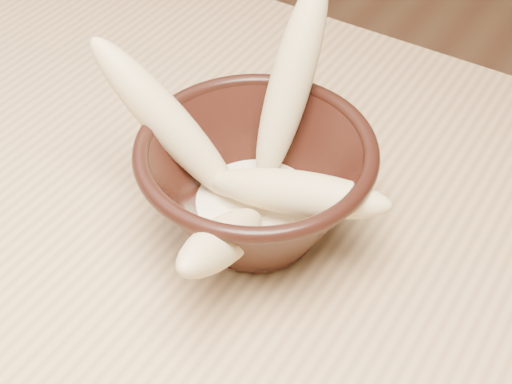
{
  "coord_description": "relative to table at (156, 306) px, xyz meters",
  "views": [
    {
      "loc": [
        0.28,
        -0.28,
        1.2
      ],
      "look_at": [
        0.07,
        0.06,
        0.8
      ],
      "focal_mm": 50.0,
      "sensor_mm": 36.0,
      "label": 1
    }
  ],
  "objects": [
    {
      "name": "banana_left",
      "position": [
        -0.01,
        0.05,
        0.17
      ],
      "size": [
        0.15,
        0.05,
        0.14
      ],
      "primitive_type": "ellipsoid",
      "rotation": [
        0.8,
        0.0,
        -1.48
      ],
      "color": "#E9CA8A",
      "rests_on": "bowl"
    },
    {
      "name": "table",
      "position": [
        0.0,
        0.0,
        0.0
      ],
      "size": [
        1.2,
        0.8,
        0.75
      ],
      "color": "tan",
      "rests_on": "ground"
    },
    {
      "name": "banana_upright",
      "position": [
        0.06,
        0.13,
        0.19
      ],
      "size": [
        0.04,
        0.12,
        0.16
      ],
      "primitive_type": "ellipsoid",
      "rotation": [
        0.57,
        0.0,
        3.19
      ],
      "color": "#E9CA8A",
      "rests_on": "bowl"
    },
    {
      "name": "bowl",
      "position": [
        0.07,
        0.06,
        0.14
      ],
      "size": [
        0.19,
        0.19,
        0.1
      ],
      "rotation": [
        0.0,
        0.0,
        -0.21
      ],
      "color": "black",
      "rests_on": "table"
    },
    {
      "name": "banana_across",
      "position": [
        0.11,
        0.06,
        0.15
      ],
      "size": [
        0.15,
        0.06,
        0.06
      ],
      "primitive_type": "ellipsoid",
      "rotation": [
        1.38,
        0.0,
        1.73
      ],
      "color": "#E9CA8A",
      "rests_on": "bowl"
    },
    {
      "name": "milk_puddle",
      "position": [
        0.07,
        0.06,
        0.11
      ],
      "size": [
        0.1,
        0.1,
        0.01
      ],
      "primitive_type": "cylinder",
      "color": "#F4E5C4",
      "rests_on": "bowl"
    },
    {
      "name": "banana_front",
      "position": [
        0.08,
        -0.01,
        0.15
      ],
      "size": [
        0.05,
        0.13,
        0.09
      ],
      "primitive_type": "ellipsoid",
      "rotation": [
        1.07,
        0.0,
        0.14
      ],
      "color": "#E9CA8A",
      "rests_on": "bowl"
    }
  ]
}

